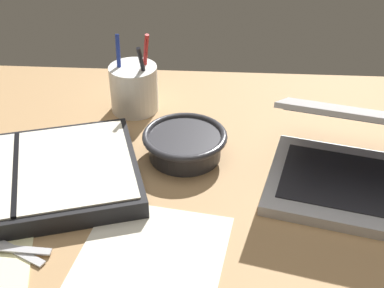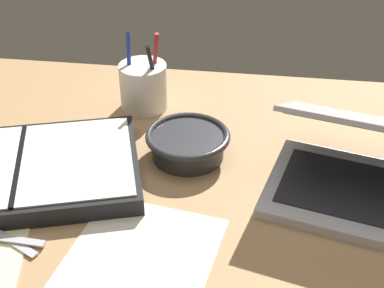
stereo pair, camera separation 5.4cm
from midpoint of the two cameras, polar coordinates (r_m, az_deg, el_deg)
name	(u,v)px [view 1 (the left image)]	position (r cm, az deg, el deg)	size (l,w,h in cm)	color
desk_top	(171,224)	(81.69, -4.13, -8.57)	(140.00, 100.00, 2.00)	tan
laptop	(381,165)	(88.00, 17.92, -2.23)	(39.02, 32.86, 15.90)	#B7B7BC
bowl	(185,143)	(92.24, -2.43, 0.04)	(14.67, 14.67, 4.75)	#2D2D33
pen_cup	(134,88)	(106.12, -7.66, 5.92)	(9.35, 9.35, 15.98)	white
planner	(18,180)	(90.72, -19.75, -3.64)	(43.90, 35.07, 3.64)	black
paper_sheet_front	(145,271)	(73.86, -7.13, -13.40)	(19.87, 26.03, 0.16)	silver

